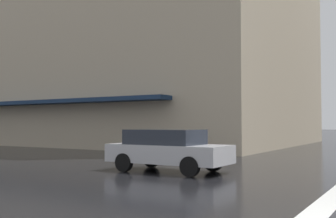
% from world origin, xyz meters
% --- Properties ---
extents(haussmann_block_mid, '(21.11, 26.23, 22.44)m').
position_xyz_m(haussmann_block_mid, '(22.45, 19.87, 10.99)').
color(haussmann_block_mid, tan).
rests_on(haussmann_block_mid, ground_plane).
extents(car_silver, '(1.85, 4.10, 1.41)m').
position_xyz_m(car_silver, '(5.50, 6.68, 0.76)').
color(car_silver, '#B7B7BC').
rests_on(car_silver, ground_plane).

